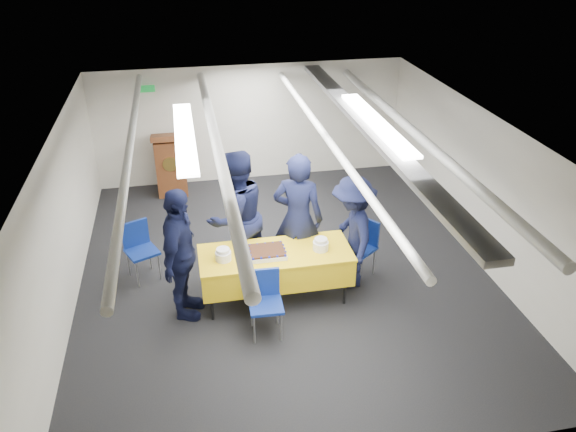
# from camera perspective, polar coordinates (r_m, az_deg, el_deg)

# --- Properties ---
(ground) EXTENTS (7.00, 7.00, 0.00)m
(ground) POSITION_cam_1_polar(r_m,az_deg,el_deg) (8.58, -0.41, -5.55)
(ground) COLOR black
(ground) RESTS_ON ground
(room_shell) EXTENTS (6.00, 7.00, 2.30)m
(room_shell) POSITION_cam_1_polar(r_m,az_deg,el_deg) (8.10, -0.34, 6.81)
(room_shell) COLOR silver
(room_shell) RESTS_ON ground
(serving_table) EXTENTS (2.06, 0.82, 0.77)m
(serving_table) POSITION_cam_1_polar(r_m,az_deg,el_deg) (7.69, -1.26, -5.02)
(serving_table) COLOR black
(serving_table) RESTS_ON ground
(sheet_cake) EXTENTS (0.50, 0.39, 0.09)m
(sheet_cake) POSITION_cam_1_polar(r_m,az_deg,el_deg) (7.50, -2.13, -3.68)
(sheet_cake) COLOR white
(sheet_cake) RESTS_ON serving_table
(plate_stack_left) EXTENTS (0.21, 0.21, 0.17)m
(plate_stack_left) POSITION_cam_1_polar(r_m,az_deg,el_deg) (7.43, -6.60, -3.93)
(plate_stack_left) COLOR white
(plate_stack_left) RESTS_ON serving_table
(plate_stack_right) EXTENTS (0.21, 0.21, 0.17)m
(plate_stack_right) POSITION_cam_1_polar(r_m,az_deg,el_deg) (7.61, 3.34, -2.91)
(plate_stack_right) COLOR white
(plate_stack_right) RESTS_ON serving_table
(podium) EXTENTS (0.62, 0.53, 1.25)m
(podium) POSITION_cam_1_polar(r_m,az_deg,el_deg) (10.88, -11.83, 5.22)
(podium) COLOR brown
(podium) RESTS_ON ground
(chair_near) EXTENTS (0.43, 0.43, 0.87)m
(chair_near) POSITION_cam_1_polar(r_m,az_deg,el_deg) (7.17, -2.36, -8.11)
(chair_near) COLOR gray
(chair_near) RESTS_ON ground
(chair_right) EXTENTS (0.59, 0.59, 0.87)m
(chair_right) POSITION_cam_1_polar(r_m,az_deg,el_deg) (8.35, 7.58, -2.59)
(chair_right) COLOR gray
(chair_right) RESTS_ON ground
(chair_left) EXTENTS (0.55, 0.55, 0.87)m
(chair_left) POSITION_cam_1_polar(r_m,az_deg,el_deg) (8.49, -14.89, -2.82)
(chair_left) COLOR gray
(chair_left) RESTS_ON ground
(sailor_a) EXTENTS (0.85, 0.72, 1.98)m
(sailor_a) POSITION_cam_1_polar(r_m,az_deg,el_deg) (7.93, 1.03, -0.27)
(sailor_a) COLOR black
(sailor_a) RESTS_ON ground
(sailor_b) EXTENTS (1.21, 1.15, 1.98)m
(sailor_b) POSITION_cam_1_polar(r_m,az_deg,el_deg) (8.01, -5.25, -0.07)
(sailor_b) COLOR black
(sailor_b) RESTS_ON ground
(sailor_c) EXTENTS (0.73, 1.17, 1.86)m
(sailor_c) POSITION_cam_1_polar(r_m,az_deg,el_deg) (7.35, -10.87, -3.95)
(sailor_c) COLOR black
(sailor_c) RESTS_ON ground
(sailor_d) EXTENTS (0.70, 1.13, 1.69)m
(sailor_d) POSITION_cam_1_polar(r_m,az_deg,el_deg) (7.92, 6.55, -1.69)
(sailor_d) COLOR black
(sailor_d) RESTS_ON ground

